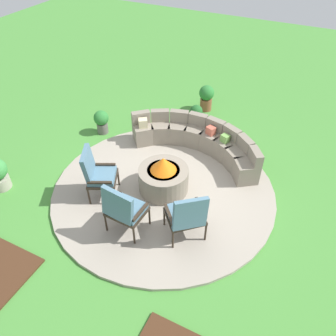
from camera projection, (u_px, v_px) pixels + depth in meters
ground_plane at (164, 191)px, 6.83m from camera, size 24.00×24.00×0.00m
patio_circle at (164, 190)px, 6.81m from camera, size 4.43×4.43×0.06m
fire_pit at (163, 177)px, 6.60m from camera, size 0.98×0.98×0.78m
curved_stone_bench at (198, 141)px, 7.55m from camera, size 3.15×1.24×0.72m
lounge_chair_front_left at (97, 173)px, 6.32m from camera, size 0.73×0.75×1.06m
lounge_chair_front_right at (123, 208)px, 5.62m from camera, size 0.65×0.56×1.08m
lounge_chair_back_left at (187, 215)px, 5.54m from camera, size 0.83×0.83×1.02m
potted_plant_0 at (206, 97)px, 9.03m from camera, size 0.40×0.40×0.70m
potted_plant_1 at (102, 121)px, 8.22m from camera, size 0.36×0.36×0.60m
potted_plant_2 at (196, 113)px, 8.60m from camera, size 0.32×0.32×0.50m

